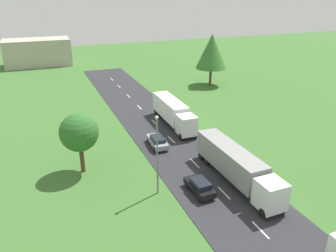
{
  "coord_description": "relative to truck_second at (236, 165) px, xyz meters",
  "views": [
    {
      "loc": [
        -16.1,
        8.42,
        19.43
      ],
      "look_at": [
        -1.14,
        44.95,
        2.92
      ],
      "focal_mm": 34.41,
      "sensor_mm": 36.0,
      "label": 1
    }
  ],
  "objects": [
    {
      "name": "road",
      "position": [
        -2.25,
        -9.38,
        -2.1
      ],
      "size": [
        10.0,
        140.0,
        0.06
      ],
      "primitive_type": "cube",
      "color": "#2B2B30",
      "rests_on": "ground"
    },
    {
      "name": "truck_second",
      "position": [
        0.0,
        0.0,
        0.0
      ],
      "size": [
        2.56,
        13.64,
        3.6
      ],
      "color": "white",
      "rests_on": "road"
    },
    {
      "name": "truck_third",
      "position": [
        0.17,
        17.72,
        0.04
      ],
      "size": [
        2.74,
        12.54,
        3.73
      ],
      "color": "white",
      "rests_on": "road"
    },
    {
      "name": "car_fourth",
      "position": [
        -4.59,
        -0.52,
        -1.29
      ],
      "size": [
        1.88,
        4.03,
        1.5
      ],
      "color": "black",
      "rests_on": "road"
    },
    {
      "name": "car_fifth",
      "position": [
        -4.83,
        11.37,
        -1.31
      ],
      "size": [
        1.99,
        4.54,
        1.43
      ],
      "color": "#8C939E",
      "rests_on": "road"
    },
    {
      "name": "lamppost_second",
      "position": [
        -8.6,
        1.17,
        2.66
      ],
      "size": [
        0.36,
        0.36,
        8.63
      ],
      "color": "slate",
      "rests_on": "ground"
    },
    {
      "name": "tree_oak",
      "position": [
        -15.13,
        8.59,
        2.8
      ],
      "size": [
        4.35,
        4.35,
        7.14
      ],
      "color": "#513823",
      "rests_on": "ground"
    },
    {
      "name": "tree_pine",
      "position": [
        17.14,
        36.21,
        5.35
      ],
      "size": [
        6.74,
        6.74,
        11.21
      ],
      "color": "#513823",
      "rests_on": "ground"
    },
    {
      "name": "distant_building",
      "position": [
        -17.64,
        73.41,
        1.5
      ],
      "size": [
        17.58,
        9.35,
        7.27
      ],
      "primitive_type": "cube",
      "color": "#B2A899",
      "rests_on": "ground"
    }
  ]
}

